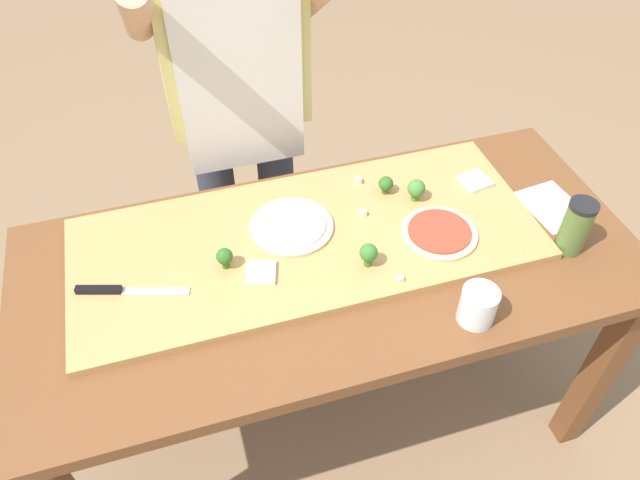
# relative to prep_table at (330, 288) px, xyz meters

# --- Properties ---
(ground_plane) EXTENTS (8.00, 8.00, 0.00)m
(ground_plane) POSITION_rel_prep_table_xyz_m (0.00, 0.00, -0.67)
(ground_plane) COLOR #896B4C
(prep_table) EXTENTS (1.61, 0.73, 0.79)m
(prep_table) POSITION_rel_prep_table_xyz_m (0.00, 0.00, 0.00)
(prep_table) COLOR brown
(prep_table) RESTS_ON ground
(cutting_board) EXTENTS (1.22, 0.50, 0.02)m
(cutting_board) POSITION_rel_prep_table_xyz_m (-0.04, 0.08, 0.12)
(cutting_board) COLOR tan
(cutting_board) RESTS_ON prep_table
(chefs_knife) EXTENTS (0.27, 0.10, 0.02)m
(chefs_knife) POSITION_rel_prep_table_xyz_m (-0.53, 0.03, 0.14)
(chefs_knife) COLOR #B7BABF
(chefs_knife) RESTS_ON cutting_board
(pizza_whole_tomato_red) EXTENTS (0.20, 0.20, 0.02)m
(pizza_whole_tomato_red) POSITION_rel_prep_table_xyz_m (0.29, -0.02, 0.14)
(pizza_whole_tomato_red) COLOR beige
(pizza_whole_tomato_red) RESTS_ON cutting_board
(pizza_whole_white_garlic) EXTENTS (0.22, 0.22, 0.02)m
(pizza_whole_white_garlic) POSITION_rel_prep_table_xyz_m (-0.07, 0.12, 0.14)
(pizza_whole_white_garlic) COLOR beige
(pizza_whole_white_garlic) RESTS_ON cutting_board
(pizza_slice_near_right) EXTENTS (0.09, 0.09, 0.01)m
(pizza_slice_near_right) POSITION_rel_prep_table_xyz_m (0.48, 0.14, 0.14)
(pizza_slice_near_right) COLOR silver
(pizza_slice_near_right) RESTS_ON cutting_board
(pizza_slice_near_left) EXTENTS (0.09, 0.09, 0.01)m
(pizza_slice_near_left) POSITION_rel_prep_table_xyz_m (-0.19, -0.02, 0.14)
(pizza_slice_near_left) COLOR silver
(pizza_slice_near_left) RESTS_ON cutting_board
(broccoli_floret_back_right) EXTENTS (0.04, 0.04, 0.05)m
(broccoli_floret_back_right) POSITION_rel_prep_table_xyz_m (0.22, 0.18, 0.17)
(broccoli_floret_back_right) COLOR #366618
(broccoli_floret_back_right) RESTS_ON cutting_board
(broccoli_floret_front_right) EXTENTS (0.05, 0.05, 0.07)m
(broccoli_floret_front_right) POSITION_rel_prep_table_xyz_m (0.29, 0.13, 0.17)
(broccoli_floret_front_right) COLOR #487A23
(broccoli_floret_front_right) RESTS_ON cutting_board
(broccoli_floret_back_mid) EXTENTS (0.05, 0.05, 0.07)m
(broccoli_floret_back_mid) POSITION_rel_prep_table_xyz_m (0.08, -0.06, 0.18)
(broccoli_floret_back_mid) COLOR #3F7220
(broccoli_floret_back_mid) RESTS_ON cutting_board
(broccoli_floret_front_left) EXTENTS (0.04, 0.04, 0.06)m
(broccoli_floret_front_left) POSITION_rel_prep_table_xyz_m (-0.26, 0.03, 0.17)
(broccoli_floret_front_left) COLOR #366618
(broccoli_floret_front_left) RESTS_ON cutting_board
(cheese_crumble_a) EXTENTS (0.02, 0.02, 0.02)m
(cheese_crumble_a) POSITION_rel_prep_table_xyz_m (0.13, 0.11, 0.14)
(cheese_crumble_a) COLOR silver
(cheese_crumble_a) RESTS_ON cutting_board
(cheese_crumble_b) EXTENTS (0.02, 0.02, 0.02)m
(cheese_crumble_b) POSITION_rel_prep_table_xyz_m (0.16, 0.24, 0.15)
(cheese_crumble_b) COLOR silver
(cheese_crumble_b) RESTS_ON cutting_board
(cheese_crumble_c) EXTENTS (0.01, 0.01, 0.01)m
(cheese_crumble_c) POSITION_rel_prep_table_xyz_m (0.13, -0.14, 0.14)
(cheese_crumble_c) COLOR white
(cheese_crumble_c) RESTS_ON cutting_board
(flour_cup) EXTENTS (0.09, 0.09, 0.09)m
(flour_cup) POSITION_rel_prep_table_xyz_m (0.27, -0.28, 0.15)
(flour_cup) COLOR white
(flour_cup) RESTS_ON prep_table
(sauce_jar) EXTENTS (0.07, 0.07, 0.16)m
(sauce_jar) POSITION_rel_prep_table_xyz_m (0.60, -0.14, 0.19)
(sauce_jar) COLOR #517033
(sauce_jar) RESTS_ON prep_table
(recipe_note) EXTENTS (0.16, 0.20, 0.00)m
(recipe_note) POSITION_rel_prep_table_xyz_m (0.66, 0.01, 0.11)
(recipe_note) COLOR white
(recipe_note) RESTS_ON prep_table
(cook_center) EXTENTS (0.54, 0.39, 1.67)m
(cook_center) POSITION_rel_prep_table_xyz_m (-0.12, 0.54, 0.32)
(cook_center) COLOR #333847
(cook_center) RESTS_ON ground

